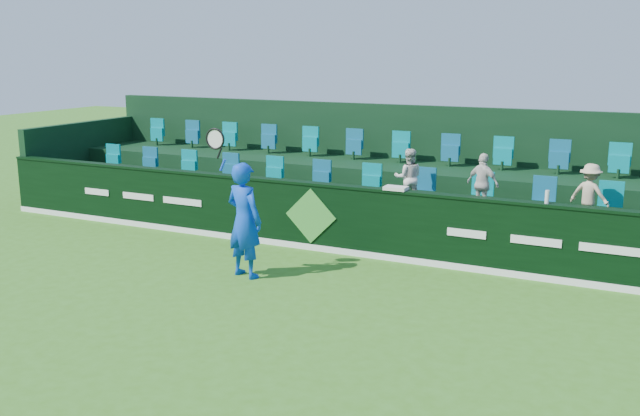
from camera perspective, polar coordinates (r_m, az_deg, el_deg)
The scene contains 13 objects.
ground at distance 11.00m, azimuth -9.97°, elevation -8.37°, with size 60.00×60.00×0.00m, color #366E1A.
sponsor_hoarding at distance 14.08m, azimuth -0.53°, elevation -0.65°, with size 16.00×0.25×1.35m.
stand_tier_front at distance 15.11m, azimuth 1.32°, elevation -0.80°, with size 16.00×2.00×0.80m, color black.
stand_tier_back at distance 16.77m, azimuth 4.04°, elevation 1.39°, with size 16.00×1.80×1.30m, color black.
stand_rear at distance 17.07m, azimuth 4.63°, elevation 3.52°, with size 16.00×4.10×2.60m.
seat_row_front at distance 15.32m, azimuth 1.96°, elevation 2.06°, with size 13.50×0.50×0.60m, color #038187.
seat_row_back at distance 16.88m, azimuth 4.48°, elevation 4.73°, with size 13.50×0.50×0.60m, color #038187.
tennis_player at distance 12.38m, azimuth -6.09°, elevation -0.92°, with size 1.15×0.64×2.66m.
spectator_left at distance 14.36m, azimuth 7.09°, elevation 2.42°, with size 0.57×0.44×1.17m, color beige.
spectator_middle at distance 13.96m, azimuth 12.90°, elevation 1.90°, with size 0.69×0.29×1.17m, color silver.
spectator_right at distance 13.67m, azimuth 20.76°, elevation 1.03°, with size 0.72×0.41×1.11m, color tan.
towel at distance 13.28m, azimuth 6.08°, elevation 1.59°, with size 0.42×0.27×0.06m, color silver.
drinks_bottle at distance 12.62m, azimuth 17.71°, elevation 0.86°, with size 0.07×0.07×0.23m, color silver.
Camera 1 is at (6.12, -8.26, 3.91)m, focal length 40.00 mm.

